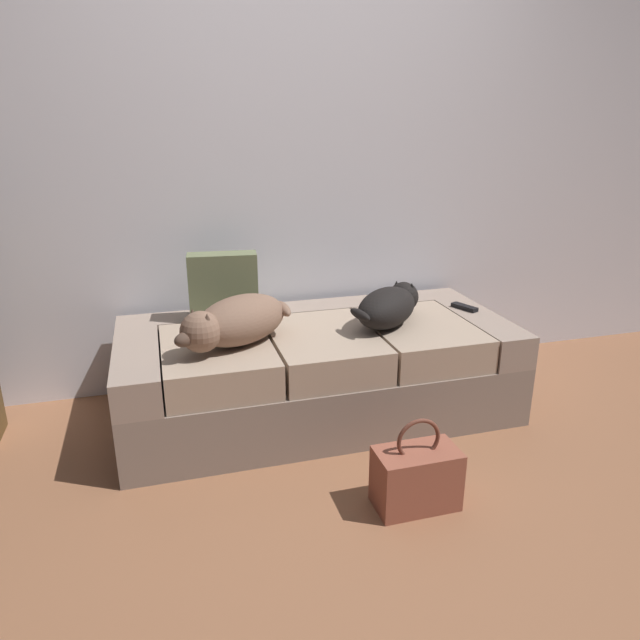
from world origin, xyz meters
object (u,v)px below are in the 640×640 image
object	(u,v)px
tv_remote	(464,307)
throw_pillow	(223,287)
couch	(317,370)
handbag	(416,477)
dog_tan	(235,322)
dog_dark	(390,306)

from	to	relation	value
tv_remote	throw_pillow	xyz separation A→B (m)	(-1.25, 0.20, 0.16)
throw_pillow	couch	bearing A→B (deg)	-29.67
throw_pillow	handbag	size ratio (longest dim) A/B	0.90
dog_tan	tv_remote	xyz separation A→B (m)	(1.25, 0.18, -0.10)
dog_tan	throw_pillow	distance (m)	0.38
couch	dog_tan	size ratio (longest dim) A/B	3.22
couch	dog_tan	distance (m)	0.56
dog_tan	dog_dark	distance (m)	0.78
couch	dog_dark	world-z (taller)	dog_dark
tv_remote	dog_tan	bearing A→B (deg)	165.56
dog_dark	dog_tan	bearing A→B (deg)	-174.97
couch	tv_remote	bearing A→B (deg)	2.86
dog_dark	throw_pillow	distance (m)	0.83
dog_tan	dog_dark	world-z (taller)	dog_tan
couch	handbag	size ratio (longest dim) A/B	5.07
dog_dark	couch	bearing A→B (deg)	169.40
couch	throw_pillow	distance (m)	0.63
dog_tan	throw_pillow	bearing A→B (deg)	90.04
tv_remote	throw_pillow	size ratio (longest dim) A/B	0.44
throw_pillow	dog_tan	bearing A→B (deg)	-89.96
dog_tan	handbag	xyz separation A→B (m)	(0.57, -0.72, -0.45)
couch	dog_tan	xyz separation A→B (m)	(-0.42, -0.13, 0.34)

